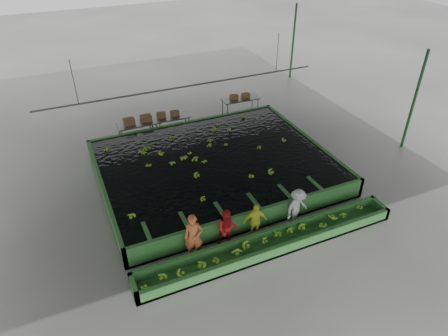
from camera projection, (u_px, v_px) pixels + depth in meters
name	position (u px, v px, depth m)	size (l,w,h in m)	color
ground	(229.00, 193.00, 17.09)	(80.00, 80.00, 0.00)	gray
shed_roof	(230.00, 82.00, 14.32)	(20.00, 22.00, 0.04)	gray
shed_posts	(229.00, 143.00, 15.70)	(20.00, 22.00, 5.00)	#1E5128
flotation_tank	(215.00, 167.00, 17.98)	(10.00, 8.00, 0.90)	#2F6D2E
tank_water	(215.00, 159.00, 17.76)	(9.70, 7.70, 0.00)	black
sorting_trough	(271.00, 244.00, 14.21)	(10.00, 1.00, 0.50)	#2F6D2E
cableway_rail	(186.00, 86.00, 19.23)	(0.08, 0.08, 14.00)	#59605B
rail_hanger_left	(74.00, 82.00, 16.98)	(0.04, 0.04, 2.00)	#59605B
rail_hanger_right	(277.00, 53.00, 20.38)	(0.04, 0.04, 2.00)	#59605B
worker_a	(194.00, 237.00, 13.58)	(0.65, 0.43, 1.78)	#D36535
worker_b	(227.00, 229.00, 14.06)	(0.77, 0.60, 1.57)	#B3181B
worker_c	(255.00, 221.00, 14.46)	(0.88, 0.36, 1.49)	yellow
worker_d	(297.00, 207.00, 15.04)	(1.03, 0.59, 1.59)	silver
packing_table_left	(140.00, 131.00, 20.69)	(2.19, 0.88, 1.00)	#59605B
packing_table_mid	(170.00, 125.00, 21.29)	(2.16, 0.86, 0.98)	#59605B
packing_table_right	(240.00, 106.00, 23.30)	(2.15, 0.86, 0.98)	#59605B
box_stack_left	(138.00, 122.00, 20.44)	(1.44, 0.40, 0.31)	brown
box_stack_mid	(168.00, 116.00, 21.06)	(1.18, 0.33, 0.25)	brown
box_stack_right	(240.00, 98.00, 23.04)	(1.17, 0.32, 0.25)	brown
floating_bananas	(208.00, 151.00, 18.37)	(8.43, 5.75, 0.11)	#67A922
trough_bananas	(271.00, 240.00, 14.12)	(8.89, 0.59, 0.12)	#67A922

